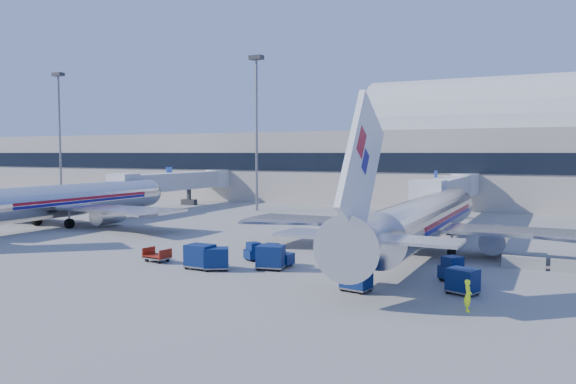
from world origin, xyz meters
The scene contains 20 objects.
ground centered at (0.00, 0.00, 0.00)m, with size 260.00×260.00×0.00m, color gray.
terminal centered at (-13.60, 55.96, 7.52)m, with size 170.00×28.15×21.00m.
airliner_main centered at (10.00, 4.51, 2.93)m, with size 32.00×37.26×12.07m.
airliner_mid centered at (-32.00, 4.51, 2.93)m, with size 32.00×37.26×12.07m.
jetbridge_near centered at (7.60, 30.81, 3.93)m, with size 4.40×27.50×6.25m.
jetbridge_mid centered at (-34.40, 30.81, 3.93)m, with size 4.40×27.50×6.25m.
mast_far_west centered at (-60.00, 30.00, 14.79)m, with size 2.00×1.20×22.60m.
mast_west centered at (-20.00, 30.00, 14.79)m, with size 2.00×1.20×22.60m.
barrier_near centered at (18.00, 2.00, 0.45)m, with size 3.00×0.55×0.90m, color #9E9E96.
barrier_mid centered at (21.30, 2.00, 0.45)m, with size 3.00×0.55×0.90m, color #9E9E96.
tug_lead centered at (1.09, -4.94, 0.74)m, with size 2.55×1.36×1.63m.
tug_right centered at (14.38, -4.76, 0.77)m, with size 2.84×2.58×1.68m.
tug_left centered at (-1.20, -3.58, 0.66)m, with size 2.09×2.47×1.45m.
cart_train_a centered at (1.45, -6.37, 0.94)m, with size 2.28×1.91×1.77m.
cart_train_b centered at (-2.01, -8.29, 0.87)m, with size 2.31×2.16×1.63m.
cart_train_c centered at (-3.33, -8.43, 0.96)m, with size 2.08×1.62×1.79m.
cart_solo_near centered at (9.16, -9.76, 0.84)m, with size 2.02×1.69×1.57m.
cart_solo_far centered at (15.16, -7.65, 0.83)m, with size 2.14×1.89×1.56m.
cart_open_red centered at (-7.88, -7.66, 0.37)m, with size 2.11×1.62×0.52m.
ramp_worker centered at (15.99, -11.29, 0.86)m, with size 0.63×0.41×1.72m, color #A6D816.
Camera 1 is at (20.27, -42.13, 8.50)m, focal length 35.00 mm.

